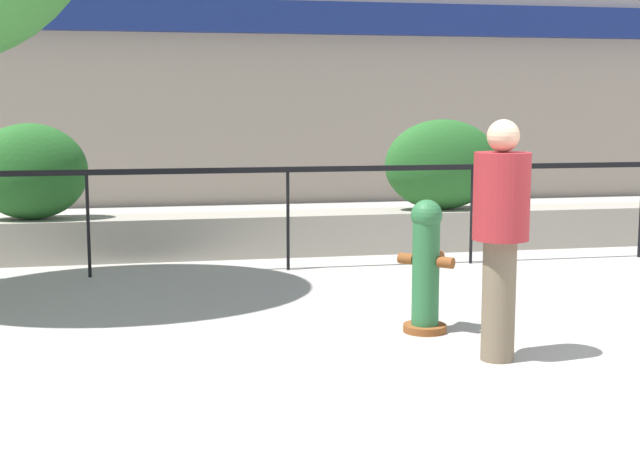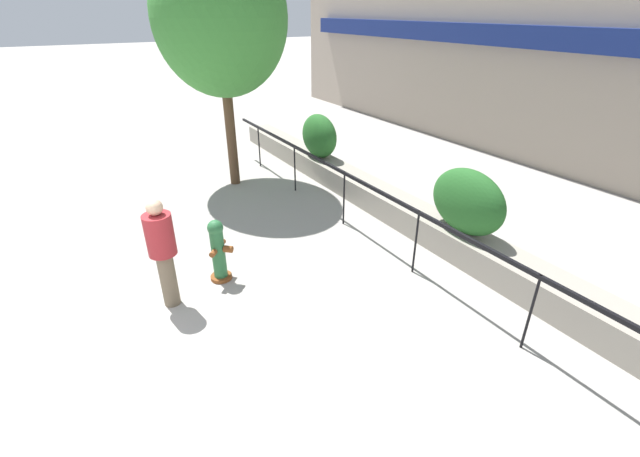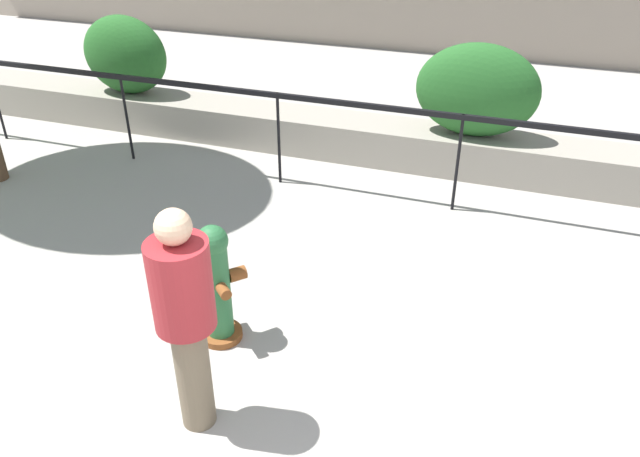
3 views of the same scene
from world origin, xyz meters
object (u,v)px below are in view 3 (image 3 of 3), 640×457
at_px(hedge_bush_0, 125,55).
at_px(hedge_bush_1, 477,90).
at_px(pedestrian, 185,311).
at_px(fire_hydrant, 217,283).

bearing_deg(hedge_bush_0, hedge_bush_1, 0.00).
height_order(hedge_bush_0, pedestrian, pedestrian).
bearing_deg(hedge_bush_1, pedestrian, -104.29).
distance_m(fire_hydrant, pedestrian, 1.01).
xyz_separation_m(hedge_bush_1, fire_hydrant, (-1.50, -3.98, -0.52)).
xyz_separation_m(fire_hydrant, pedestrian, (0.26, -0.87, 0.44)).
height_order(hedge_bush_1, pedestrian, pedestrian).
bearing_deg(hedge_bush_1, fire_hydrant, -110.63).
xyz_separation_m(hedge_bush_0, hedge_bush_1, (4.99, 0.00, 0.01)).
relative_size(hedge_bush_1, fire_hydrant, 1.38).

